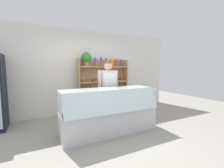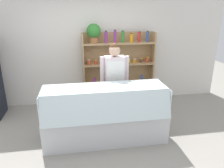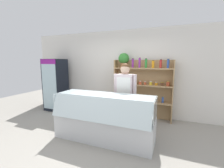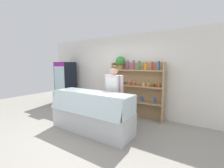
% 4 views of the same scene
% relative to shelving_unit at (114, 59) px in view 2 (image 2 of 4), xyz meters
% --- Properties ---
extents(ground_plane, '(12.00, 12.00, 0.00)m').
position_rel_shelving_unit_xyz_m(ground_plane, '(-0.57, -1.72, -1.13)').
color(ground_plane, gray).
extents(back_wall, '(6.80, 0.10, 2.70)m').
position_rel_shelving_unit_xyz_m(back_wall, '(-0.57, 0.25, 0.22)').
color(back_wall, white).
rests_on(back_wall, ground).
extents(shelving_unit, '(1.72, 0.33, 1.97)m').
position_rel_shelving_unit_xyz_m(shelving_unit, '(0.00, 0.00, 0.00)').
color(shelving_unit, tan).
rests_on(shelving_unit, ground).
extents(deli_display_case, '(2.18, 0.78, 1.01)m').
position_rel_shelving_unit_xyz_m(deli_display_case, '(-0.44, -1.58, -0.82)').
color(deli_display_case, silver).
rests_on(deli_display_case, ground).
extents(shop_clerk, '(0.58, 0.25, 1.67)m').
position_rel_shelving_unit_xyz_m(shop_clerk, '(-0.15, -0.96, -0.15)').
color(shop_clerk, '#383D51').
rests_on(shop_clerk, ground).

